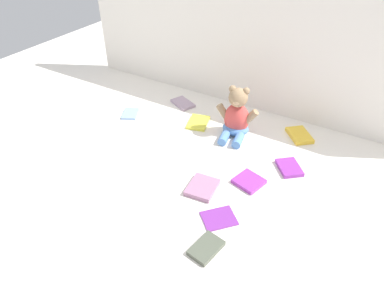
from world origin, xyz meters
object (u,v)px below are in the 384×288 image
book_case_4 (299,135)px  book_case_1 (249,181)px  book_case_0 (202,187)px  teddy_bear (236,118)px  book_case_3 (289,168)px  book_case_6 (206,248)px  book_case_5 (219,218)px  book_case_8 (198,122)px  book_case_2 (183,103)px  book_case_7 (130,114)px

book_case_4 → book_case_1: bearing=-141.7°
book_case_0 → book_case_4: size_ratio=0.95×
book_case_1 → teddy_bear: bearing=49.5°
book_case_3 → book_case_4: bearing=57.5°
book_case_4 → book_case_6: bearing=-136.2°
book_case_1 → book_case_5: book_case_1 is taller
book_case_4 → book_case_8: book_case_4 is taller
book_case_1 → book_case_8: 0.45m
book_case_6 → book_case_8: (-0.38, 0.61, -0.00)m
book_case_0 → book_case_8: 0.45m
book_case_6 → book_case_8: size_ratio=0.87×
book_case_2 → book_case_7: 0.28m
book_case_8 → book_case_2: bearing=128.0°
teddy_bear → book_case_5: bearing=-81.7°
book_case_3 → book_case_6: same height
book_case_0 → book_case_5: book_case_0 is taller
book_case_1 → book_case_6: size_ratio=0.92×
book_case_0 → book_case_1: book_case_0 is taller
book_case_0 → book_case_7: 0.63m
book_case_4 → book_case_5: 0.62m
book_case_0 → book_case_5: size_ratio=1.08×
book_case_1 → book_case_4: 0.40m
book_case_1 → book_case_0: bearing=147.1°
book_case_3 → book_case_6: bearing=-140.9°
book_case_0 → book_case_3: bearing=42.7°
book_case_2 → book_case_7: bearing=-13.5°
book_case_0 → book_case_7: book_case_0 is taller
book_case_0 → book_case_2: size_ratio=0.97×
teddy_bear → book_case_2: bearing=152.3°
book_case_2 → book_case_3: (0.63, -0.22, 0.00)m
book_case_7 → book_case_8: bearing=171.3°
book_case_1 → book_case_4: (0.07, 0.40, 0.00)m
book_case_5 → teddy_bear: bearing=151.5°
book_case_0 → book_case_2: book_case_0 is taller
book_case_4 → book_case_7: book_case_4 is taller
book_case_0 → book_case_4: same height
teddy_bear → book_case_1: teddy_bear is taller
book_case_7 → book_case_1: bearing=141.2°
book_case_3 → book_case_7: bearing=139.8°
book_case_2 → book_case_4: 0.60m
teddy_bear → book_case_8: 0.20m
book_case_1 → book_case_8: bearing=70.2°
teddy_bear → book_case_0: size_ratio=1.93×
book_case_2 → book_case_6: bearing=60.5°
book_case_1 → book_case_4: book_case_4 is taller
book_case_4 → book_case_5: book_case_4 is taller
teddy_bear → book_case_5: (0.17, -0.49, -0.08)m
book_case_1 → book_case_5: size_ratio=0.89×
teddy_bear → book_case_3: bearing=-32.8°
book_case_0 → book_case_2: (-0.40, 0.50, -0.00)m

